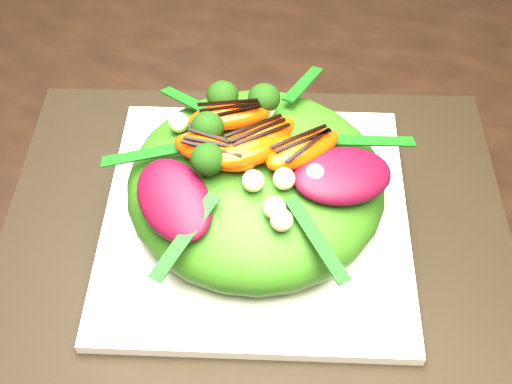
% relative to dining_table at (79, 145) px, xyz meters
% --- Properties ---
extents(dining_table, '(1.60, 0.90, 0.75)m').
position_rel_dining_table_xyz_m(dining_table, '(0.00, 0.00, 0.00)').
color(dining_table, black).
rests_on(dining_table, floor).
extents(placemat, '(0.53, 0.45, 0.00)m').
position_rel_dining_table_xyz_m(placemat, '(0.21, -0.07, 0.02)').
color(placemat, black).
rests_on(placemat, dining_table).
extents(plate_base, '(0.33, 0.33, 0.01)m').
position_rel_dining_table_xyz_m(plate_base, '(0.21, -0.07, 0.03)').
color(plate_base, white).
rests_on(plate_base, placemat).
extents(salad_bowl, '(0.28, 0.28, 0.02)m').
position_rel_dining_table_xyz_m(salad_bowl, '(0.21, -0.07, 0.04)').
color(salad_bowl, white).
rests_on(salad_bowl, plate_base).
extents(lettuce_mound, '(0.26, 0.26, 0.08)m').
position_rel_dining_table_xyz_m(lettuce_mound, '(0.21, -0.07, 0.08)').
color(lettuce_mound, '#316913').
rests_on(lettuce_mound, salad_bowl).
extents(radicchio_leaf, '(0.10, 0.09, 0.02)m').
position_rel_dining_table_xyz_m(radicchio_leaf, '(0.28, -0.08, 0.12)').
color(radicchio_leaf, '#450718').
rests_on(radicchio_leaf, lettuce_mound).
extents(orange_segment, '(0.08, 0.05, 0.02)m').
position_rel_dining_table_xyz_m(orange_segment, '(0.19, -0.04, 0.12)').
color(orange_segment, '#FF3504').
rests_on(orange_segment, lettuce_mound).
extents(broccoli_floret, '(0.04, 0.04, 0.04)m').
position_rel_dining_table_xyz_m(broccoli_floret, '(0.15, -0.03, 0.13)').
color(broccoli_floret, black).
rests_on(broccoli_floret, lettuce_mound).
extents(macadamia_nut, '(0.02, 0.02, 0.02)m').
position_rel_dining_table_xyz_m(macadamia_nut, '(0.25, -0.10, 0.12)').
color(macadamia_nut, beige).
rests_on(macadamia_nut, lettuce_mound).
extents(balsamic_drizzle, '(0.04, 0.02, 0.00)m').
position_rel_dining_table_xyz_m(balsamic_drizzle, '(0.19, -0.04, 0.13)').
color(balsamic_drizzle, black).
rests_on(balsamic_drizzle, orange_segment).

